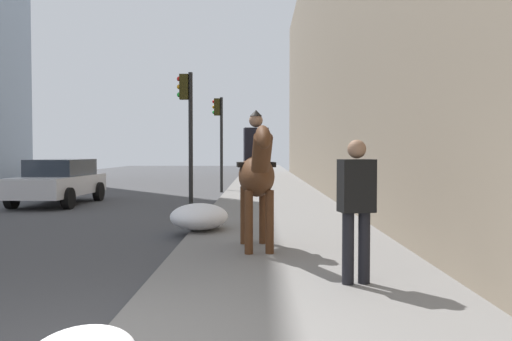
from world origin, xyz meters
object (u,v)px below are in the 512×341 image
Objects in this scene: traffic_light_far_curb at (219,129)px; pedestrian_greeting at (356,201)px; mounted_horse_near at (257,173)px; car_mid_lane at (59,181)px; traffic_light_near_curb at (187,119)px.

pedestrian_greeting is at bearing -169.86° from traffic_light_far_curb.
mounted_horse_near reaches higher than car_mid_lane.
car_mid_lane is 1.12× the size of traffic_light_near_curb.
pedestrian_greeting reaches higher than car_mid_lane.
mounted_horse_near is at bearing -162.76° from traffic_light_near_curb.
car_mid_lane is at bearing 136.93° from traffic_light_far_curb.
mounted_horse_near is 6.74m from traffic_light_near_curb.
car_mid_lane is at bearing -149.04° from mounted_horse_near.
mounted_horse_near is 2.50m from pedestrian_greeting.
traffic_light_near_curb is at bearing 177.22° from traffic_light_far_curb.
pedestrian_greeting is 9.20m from traffic_light_near_curb.
traffic_light_far_curb is (13.46, 1.62, 1.30)m from mounted_horse_near.
pedestrian_greeting is (-2.19, -1.18, -0.24)m from mounted_horse_near.
traffic_light_near_curb is at bearing 66.53° from car_mid_lane.
mounted_horse_near is at bearing -173.15° from traffic_light_far_curb.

